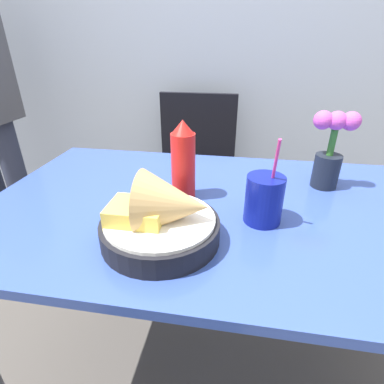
% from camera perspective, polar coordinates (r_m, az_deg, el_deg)
% --- Properties ---
extents(ground_plane, '(12.00, 12.00, 0.00)m').
position_cam_1_polar(ground_plane, '(1.36, 2.86, -30.94)').
color(ground_plane, '#4C4742').
extents(wall_window, '(7.00, 0.06, 2.60)m').
position_cam_1_polar(wall_window, '(1.71, 8.79, 31.80)').
color(wall_window, '#9EA8B7').
rests_on(wall_window, ground_plane).
extents(dining_table, '(1.26, 0.76, 0.75)m').
position_cam_1_polar(dining_table, '(0.88, 3.83, -8.04)').
color(dining_table, '#334C9E').
rests_on(dining_table, ground_plane).
extents(chair_far_window, '(0.40, 0.40, 0.91)m').
position_cam_1_polar(chair_far_window, '(1.60, 0.67, 4.66)').
color(chair_far_window, black).
rests_on(chair_far_window, ground_plane).
extents(food_basket, '(0.26, 0.26, 0.17)m').
position_cam_1_polar(food_basket, '(0.65, -5.30, -4.99)').
color(food_basket, black).
rests_on(food_basket, dining_table).
extents(ketchup_bottle, '(0.07, 0.07, 0.22)m').
position_cam_1_polar(ketchup_bottle, '(0.82, -1.69, 5.86)').
color(ketchup_bottle, red).
rests_on(ketchup_bottle, dining_table).
extents(drink_cup, '(0.09, 0.09, 0.22)m').
position_cam_1_polar(drink_cup, '(0.74, 13.52, -1.63)').
color(drink_cup, navy).
rests_on(drink_cup, dining_table).
extents(flower_vase, '(0.13, 0.08, 0.23)m').
position_cam_1_polar(flower_vase, '(0.97, 24.88, 7.25)').
color(flower_vase, black).
rests_on(flower_vase, dining_table).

